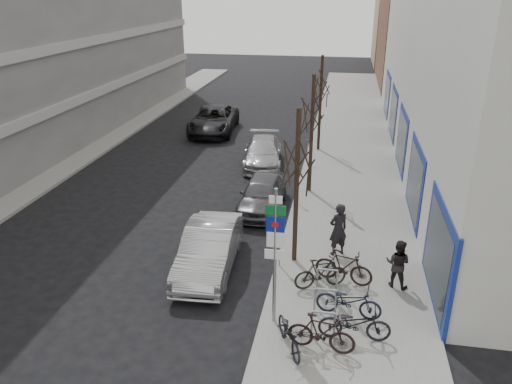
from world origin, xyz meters
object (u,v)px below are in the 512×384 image
at_px(lane_car, 214,120).
at_px(meter_back, 307,149).
at_px(tree_mid, 313,106).
at_px(bike_mid_inner, 321,273).
at_px(tree_near, 298,151).
at_px(parked_car_back, 263,152).
at_px(highway_sign_pole, 275,249).
at_px(meter_front, 280,246).
at_px(parked_car_front, 209,249).
at_px(bike_far_inner, 344,266).
at_px(bike_rack, 325,298).
at_px(meter_mid, 297,186).
at_px(bike_mid_curb, 349,298).
at_px(pedestrian_far, 398,263).
at_px(parked_car_mid, 262,194).
at_px(bike_near_left, 289,331).
at_px(pedestrian_near, 338,229).
at_px(tree_far, 321,81).
at_px(bike_near_right, 321,332).
at_px(bike_far_curb, 355,321).

bearing_deg(lane_car, meter_back, -43.93).
relative_size(tree_mid, bike_mid_inner, 3.16).
xyz_separation_m(tree_near, parked_car_back, (-2.80, 10.11, -3.41)).
distance_m(highway_sign_pole, parked_car_back, 13.97).
xyz_separation_m(meter_front, parked_car_front, (-2.35, -0.38, -0.14)).
bearing_deg(bike_far_inner, parked_car_back, 36.69).
bearing_deg(bike_rack, meter_mid, 101.80).
distance_m(tree_mid, bike_mid_curb, 10.16).
distance_m(bike_mid_inner, lane_car, 19.33).
distance_m(tree_mid, pedestrian_far, 8.83).
distance_m(bike_mid_inner, parked_car_mid, 6.56).
height_order(highway_sign_pole, bike_far_inner, highway_sign_pole).
relative_size(tree_mid, bike_near_left, 3.20).
height_order(meter_mid, pedestrian_near, pedestrian_near).
distance_m(tree_far, meter_mid, 8.62).
relative_size(tree_far, bike_near_right, 3.06).
xyz_separation_m(highway_sign_pole, bike_far_inner, (1.89, 2.38, -1.73)).
bearing_deg(meter_back, pedestrian_near, -79.10).
xyz_separation_m(bike_mid_inner, bike_far_curb, (1.04, -2.35, 0.06)).
relative_size(bike_rack, meter_front, 1.78).
relative_size(bike_near_left, bike_mid_curb, 0.91).
xyz_separation_m(bike_mid_inner, lane_car, (-8.06, 17.57, 0.14)).
relative_size(parked_car_front, lane_car, 0.79).
xyz_separation_m(tree_near, bike_far_curb, (2.03, -3.92, -3.36)).
xyz_separation_m(highway_sign_pole, tree_mid, (0.20, 10.01, 1.65)).
bearing_deg(meter_back, highway_sign_pole, -88.98).
bearing_deg(bike_far_inner, meter_back, 25.34).
bearing_deg(bike_mid_curb, tree_far, 14.73).
height_order(pedestrian_near, pedestrian_far, pedestrian_near).
bearing_deg(bike_far_curb, lane_car, 21.81).
height_order(bike_rack, meter_mid, meter_mid).
xyz_separation_m(bike_near_left, bike_far_curb, (1.67, 0.67, 0.07)).
distance_m(tree_near, meter_front, 3.26).
bearing_deg(bike_near_right, tree_mid, 13.68).
distance_m(bike_near_left, lane_car, 21.89).
bearing_deg(lane_car, bike_mid_inner, -69.62).
bearing_deg(tree_far, bike_near_right, -86.14).
distance_m(bike_near_left, bike_mid_inner, 3.08).
bearing_deg(meter_back, parked_car_mid, -102.85).
height_order(bike_rack, parked_car_front, parked_car_front).
bearing_deg(bike_near_right, bike_mid_curb, -15.42).
relative_size(tree_far, bike_mid_curb, 2.92).
height_order(bike_far_inner, parked_car_back, parked_car_back).
distance_m(bike_rack, parked_car_back, 13.61).
xyz_separation_m(highway_sign_pole, bike_rack, (1.40, 0.61, -1.80)).
bearing_deg(bike_mid_inner, bike_far_inner, -82.05).
distance_m(meter_mid, meter_back, 5.50).
bearing_deg(bike_near_left, bike_mid_curb, 23.32).
bearing_deg(tree_near, pedestrian_near, 24.95).
distance_m(meter_front, parked_car_back, 10.86).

